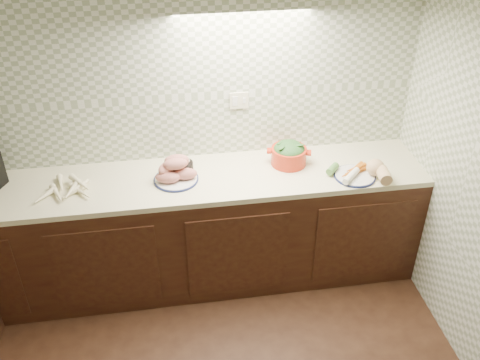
{
  "coord_description": "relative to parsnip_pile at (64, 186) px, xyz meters",
  "views": [
    {
      "loc": [
        0.03,
        -1.55,
        2.92
      ],
      "look_at": [
        0.47,
        1.25,
        1.02
      ],
      "focal_mm": 40.0,
      "sensor_mm": 36.0,
      "label": 1
    }
  ],
  "objects": [
    {
      "name": "room",
      "position": [
        0.66,
        -1.5,
        0.7
      ],
      "size": [
        3.6,
        3.6,
        2.6
      ],
      "color": "black",
      "rests_on": "ground"
    },
    {
      "name": "counter",
      "position": [
        -0.02,
        -0.81,
        -0.48
      ],
      "size": [
        3.6,
        3.6,
        0.9
      ],
      "color": "black",
      "rests_on": "ground"
    },
    {
      "name": "parsnip_pile",
      "position": [
        0.0,
        0.0,
        0.0
      ],
      "size": [
        0.32,
        0.28,
        0.08
      ],
      "color": "#F2EFC0",
      "rests_on": "counter"
    },
    {
      "name": "sweet_potato_plate",
      "position": [
        0.73,
        0.01,
        0.04
      ],
      "size": [
        0.31,
        0.3,
        0.18
      ],
      "rotation": [
        0.0,
        0.0,
        0.31
      ],
      "color": "#121A45",
      "rests_on": "counter"
    },
    {
      "name": "onion_bowl",
      "position": [
        0.78,
        0.12,
        0.01
      ],
      "size": [
        0.15,
        0.15,
        0.12
      ],
      "color": "black",
      "rests_on": "counter"
    },
    {
      "name": "dutch_oven",
      "position": [
        1.54,
        0.09,
        0.06
      ],
      "size": [
        0.31,
        0.3,
        0.17
      ],
      "rotation": [
        0.0,
        0.0,
        -0.25
      ],
      "color": "red",
      "rests_on": "counter"
    },
    {
      "name": "veg_plate",
      "position": [
        2.0,
        -0.16,
        0.02
      ],
      "size": [
        0.43,
        0.3,
        0.13
      ],
      "rotation": [
        0.0,
        0.0,
        -0.28
      ],
      "color": "#121A45",
      "rests_on": "counter"
    }
  ]
}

